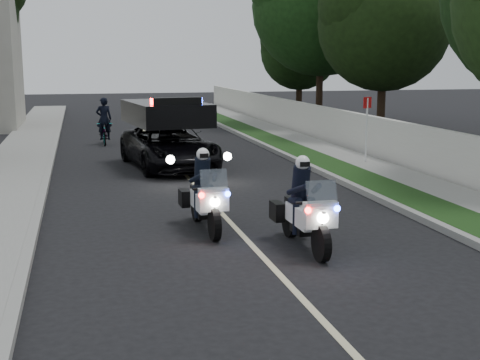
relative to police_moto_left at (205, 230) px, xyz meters
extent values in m
plane|color=black|center=(0.65, -3.38, 0.00)|extent=(120.00, 120.00, 0.00)
cube|color=gray|center=(4.75, 6.62, 0.07)|extent=(0.20, 60.00, 0.15)
cube|color=#193814|center=(5.45, 6.62, 0.08)|extent=(1.20, 60.00, 0.16)
cube|color=gray|center=(6.75, 6.62, 0.08)|extent=(1.40, 60.00, 0.16)
cube|color=beige|center=(7.75, 6.62, 0.75)|extent=(0.22, 60.00, 1.50)
cube|color=gray|center=(-3.45, 6.62, 0.07)|extent=(0.20, 60.00, 0.15)
cube|color=gray|center=(-4.55, 6.62, 0.08)|extent=(2.00, 60.00, 0.16)
cube|color=#BFB78C|center=(0.65, 6.62, 0.00)|extent=(0.12, 50.00, 0.01)
imported|color=black|center=(0.36, 8.07, 0.00)|extent=(3.03, 5.43, 2.51)
imported|color=black|center=(-1.46, 14.70, 0.00)|extent=(0.63, 1.79, 0.94)
imported|color=black|center=(-1.46, 14.70, 0.00)|extent=(0.65, 0.45, 1.75)
camera|label=1|loc=(-2.45, -13.11, 3.51)|focal=49.34mm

